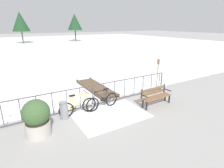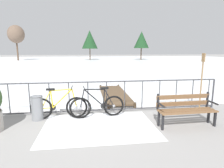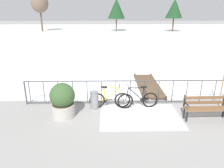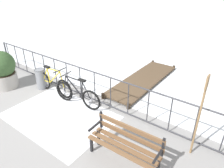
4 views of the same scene
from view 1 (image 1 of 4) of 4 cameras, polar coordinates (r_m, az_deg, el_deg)
The scene contains 13 objects.
ground_plane at distance 8.83m, azimuth -6.03°, elevation -6.96°, with size 160.00×160.00×0.00m, color gray.
frozen_pond at distance 36.02m, azimuth -26.12°, elevation 10.52°, with size 80.00×56.00×0.03m, color white.
snow_patch at distance 8.00m, azimuth -0.42°, elevation -9.67°, with size 3.06×2.15×0.01m, color white.
railing_fence at distance 8.61m, azimuth -6.15°, elevation -3.59°, with size 9.06×0.06×1.07m.
bicycle_near_railing at distance 8.04m, azimuth -10.65°, elevation -6.94°, with size 1.71×0.52×0.97m.
bicycle_second at distance 8.43m, azimuth -3.06°, elevation -5.41°, with size 1.71×0.52×0.97m.
park_bench at distance 9.00m, azimuth 13.47°, elevation -3.35°, with size 1.61×0.53×0.89m.
planter_with_shrub at distance 6.88m, azimuth -22.60°, elevation -9.79°, with size 0.94×0.94×1.34m.
trash_bin at distance 7.84m, azimuth -14.93°, elevation -7.94°, with size 0.35×0.35×0.73m.
oar_upright at distance 10.27m, azimuth 14.09°, elevation 2.98°, with size 0.04×0.16×1.98m.
wooden_dock at distance 11.02m, azimuth -5.19°, elevation -1.03°, with size 1.10×3.72×0.20m.
tree_far_west at distance 41.94m, azimuth -26.90°, elevation 17.12°, with size 3.34×3.34×6.13m.
tree_west_mid at distance 43.37m, azimuth -11.66°, elevation 18.58°, with size 3.20×3.20×5.99m.
Camera 1 is at (-3.31, -7.28, 3.76)m, focal length 29.08 mm.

